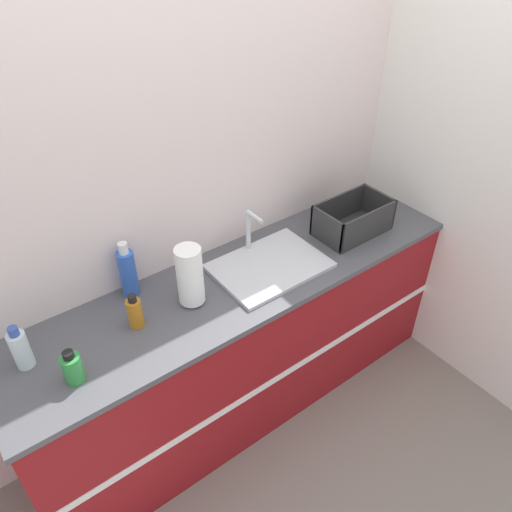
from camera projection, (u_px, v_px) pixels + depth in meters
name	position (u px, v px, depth m)	size (l,w,h in m)	color
ground_plane	(275.00, 430.00, 2.73)	(12.00, 12.00, 0.00)	slate
wall_back	(202.00, 176.00, 2.32)	(4.71, 0.06, 2.60)	silver
wall_right	(419.00, 135.00, 2.69)	(0.06, 2.56, 2.60)	silver
counter_cabinet	(244.00, 343.00, 2.63)	(2.33, 0.58, 0.89)	maroon
sink	(269.00, 264.00, 2.42)	(0.54, 0.39, 0.24)	silver
paper_towel_roll	(190.00, 276.00, 2.15)	(0.12, 0.12, 0.29)	#4C4C51
dish_rack	(352.00, 221.00, 2.64)	(0.39, 0.23, 0.18)	#2D2D2D
bottle_blue	(128.00, 272.00, 2.20)	(0.08, 0.08, 0.28)	#2D56B7
bottle_green	(72.00, 368.00, 1.85)	(0.07, 0.07, 0.15)	#2D8C3D
bottle_amber	(135.00, 312.00, 2.07)	(0.06, 0.06, 0.17)	#B26B19
bottle_clear	(21.00, 349.00, 1.89)	(0.07, 0.07, 0.20)	silver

